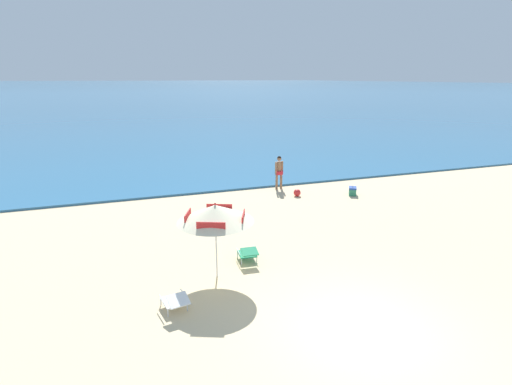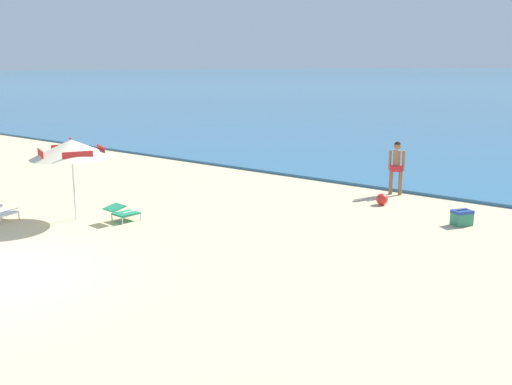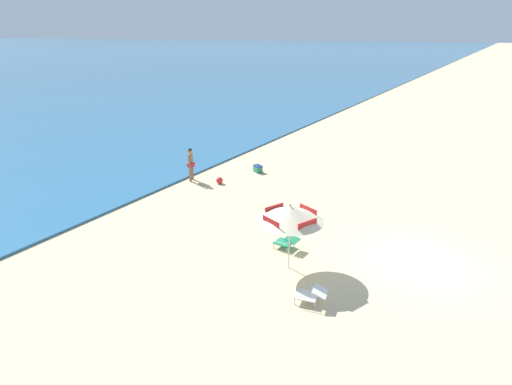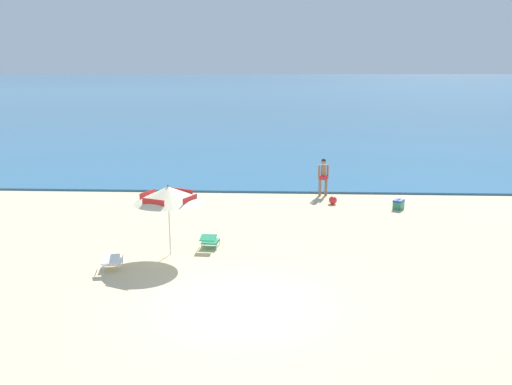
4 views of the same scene
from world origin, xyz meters
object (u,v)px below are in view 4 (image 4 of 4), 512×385
(beach_umbrella_striped_main, at_px, (168,194))
(cooler_box, at_px, (399,204))
(lounge_chair_under_umbrella, at_px, (210,240))
(lounge_chair_beside_umbrella, at_px, (112,261))
(beach_ball, at_px, (333,200))
(person_standing_near_shore, at_px, (323,174))

(beach_umbrella_striped_main, relative_size, cooler_box, 5.04)
(lounge_chair_under_umbrella, relative_size, lounge_chair_beside_umbrella, 0.93)
(cooler_box, xyz_separation_m, beach_ball, (-2.63, 0.73, -0.03))
(lounge_chair_under_umbrella, xyz_separation_m, beach_ball, (4.52, 6.03, -0.11))
(person_standing_near_shore, distance_m, cooler_box, 3.81)
(cooler_box, bearing_deg, beach_ball, 164.54)
(beach_umbrella_striped_main, height_order, beach_ball, beach_umbrella_striped_main)
(cooler_box, bearing_deg, beach_umbrella_striped_main, -144.37)
(beach_umbrella_striped_main, distance_m, beach_ball, 8.93)
(person_standing_near_shore, xyz_separation_m, beach_ball, (0.31, -1.55, -0.82))
(beach_umbrella_striped_main, distance_m, lounge_chair_beside_umbrella, 2.57)
(person_standing_near_shore, height_order, beach_ball, person_standing_near_shore)
(beach_ball, bearing_deg, person_standing_near_shore, 101.51)
(lounge_chair_beside_umbrella, xyz_separation_m, person_standing_near_shore, (6.75, 9.62, 0.71))
(lounge_chair_under_umbrella, bearing_deg, person_standing_near_shore, 61.01)
(beach_umbrella_striped_main, xyz_separation_m, person_standing_near_shore, (5.35, 8.22, -0.93))
(lounge_chair_beside_umbrella, relative_size, cooler_box, 1.58)
(lounge_chair_beside_umbrella, distance_m, cooler_box, 12.17)
(lounge_chair_under_umbrella, height_order, person_standing_near_shore, person_standing_near_shore)
(lounge_chair_beside_umbrella, xyz_separation_m, beach_ball, (7.07, 8.07, -0.10))
(person_standing_near_shore, bearing_deg, lounge_chair_beside_umbrella, -125.07)
(lounge_chair_under_umbrella, bearing_deg, beach_ball, 53.19)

